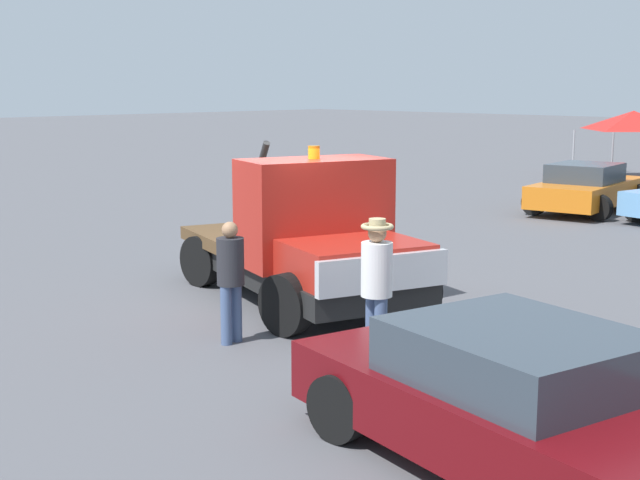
% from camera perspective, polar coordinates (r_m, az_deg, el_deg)
% --- Properties ---
extents(ground_plane, '(160.00, 160.00, 0.00)m').
position_cam_1_polar(ground_plane, '(14.53, -1.39, -3.84)').
color(ground_plane, '#545459').
extents(tow_truck, '(5.73, 3.66, 2.54)m').
position_cam_1_polar(tow_truck, '(14.03, -0.82, -0.25)').
color(tow_truck, black).
rests_on(tow_truck, ground).
extents(foreground_car, '(5.25, 2.93, 1.34)m').
position_cam_1_polar(foreground_car, '(8.18, 13.44, -10.43)').
color(foreground_car, '#5B0A0F').
rests_on(foreground_car, ground).
extents(person_near_truck, '(0.41, 0.41, 1.84)m').
position_cam_1_polar(person_near_truck, '(11.08, 3.65, -2.48)').
color(person_near_truck, '#475B84').
rests_on(person_near_truck, ground).
extents(person_at_hood, '(0.37, 0.37, 1.66)m').
position_cam_1_polar(person_at_hood, '(11.99, -5.74, -2.15)').
color(person_at_hood, '#475B84').
rests_on(person_at_hood, ground).
extents(parked_car_orange, '(2.89, 4.74, 1.34)m').
position_cam_1_polar(parked_car_orange, '(25.51, 16.69, 3.19)').
color(parked_car_orange, orange).
rests_on(parked_car_orange, ground).
extents(canopy_tent_red, '(3.10, 3.10, 2.51)m').
position_cam_1_polar(canopy_tent_red, '(34.91, 19.42, 7.23)').
color(canopy_tent_red, '#9E9EA3').
rests_on(canopy_tent_red, ground).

